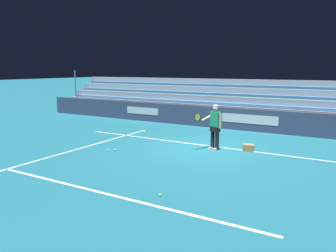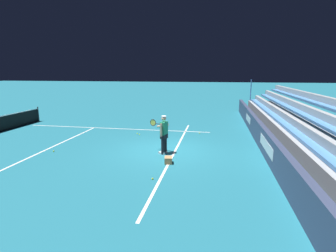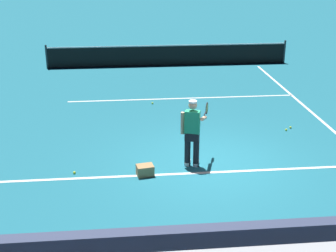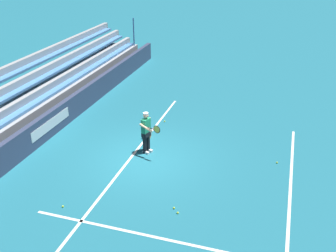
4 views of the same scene
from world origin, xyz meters
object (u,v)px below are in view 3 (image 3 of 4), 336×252
ball_box_cardboard (145,170)px  tennis_ball_near_player (152,103)px  tennis_ball_toward_net (74,173)px  tennis_net (168,55)px  tennis_player (193,132)px  tennis_ball_midcourt (290,127)px  tennis_ball_by_box (286,130)px

ball_box_cardboard → tennis_ball_near_player: size_ratio=6.06×
tennis_ball_toward_net → tennis_net: size_ratio=0.01×
tennis_ball_toward_net → tennis_player: bearing=3.8°
ball_box_cardboard → tennis_ball_toward_net: 1.73m
tennis_player → tennis_ball_near_player: tennis_player is taller
tennis_ball_midcourt → tennis_ball_near_player: 4.88m
tennis_player → tennis_net: (0.46, 10.60, -0.40)m
ball_box_cardboard → tennis_ball_toward_net: ball_box_cardboard is taller
tennis_player → tennis_ball_near_player: size_ratio=25.98×
tennis_ball_by_box → tennis_net: bearing=107.6°
tennis_net → tennis_player: bearing=-92.5°
tennis_ball_by_box → tennis_net: (-2.70, 8.53, 0.46)m
tennis_ball_midcourt → tennis_ball_toward_net: same height
tennis_player → tennis_ball_toward_net: tennis_player is taller
tennis_ball_toward_net → tennis_net: (3.37, 10.79, 0.46)m
tennis_ball_by_box → tennis_ball_near_player: same height
ball_box_cardboard → tennis_net: bearing=81.4°
tennis_player → tennis_ball_near_player: 5.13m
tennis_ball_by_box → tennis_ball_toward_net: size_ratio=1.00×
tennis_ball_toward_net → tennis_ball_near_player: bearing=66.6°
tennis_player → tennis_ball_toward_net: 3.05m
tennis_player → tennis_net: tennis_player is taller
ball_box_cardboard → tennis_ball_by_box: size_ratio=6.06×
ball_box_cardboard → tennis_net: 11.16m
tennis_ball_midcourt → ball_box_cardboard: bearing=-149.6°
tennis_player → tennis_ball_midcourt: tennis_player is taller
tennis_ball_midcourt → tennis_ball_near_player: bearing=145.4°
tennis_player → ball_box_cardboard: 1.49m
tennis_ball_by_box → tennis_ball_midcourt: bearing=42.4°
ball_box_cardboard → tennis_net: (1.66, 11.03, 0.36)m
tennis_player → tennis_ball_by_box: bearing=33.2°
tennis_ball_near_player → tennis_ball_toward_net: same height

